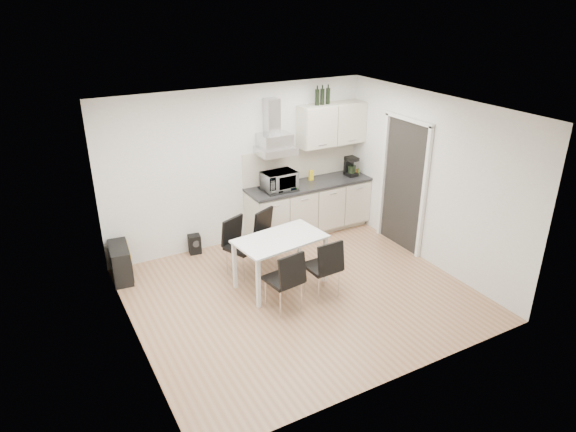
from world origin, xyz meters
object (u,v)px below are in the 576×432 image
chair_near_left (283,280)px  guitar_amp (121,262)px  chair_far_right (274,239)px  chair_near_right (322,267)px  kitchenette (310,187)px  chair_far_left (243,248)px  floor_speaker (195,244)px  dining_table (280,244)px

chair_near_left → guitar_amp: 2.53m
chair_far_right → chair_near_right: size_ratio=1.00×
chair_near_left → chair_far_right: bearing=60.8°
chair_far_right → chair_near_right: same height
kitchenette → chair_near_left: bearing=-129.0°
chair_far_left → floor_speaker: size_ratio=2.79×
dining_table → chair_near_right: chair_near_right is taller
chair_near_left → dining_table: bearing=57.8°
kitchenette → chair_near_right: bearing=-116.3°
dining_table → chair_far_left: chair_far_left is taller
dining_table → chair_near_right: size_ratio=1.51×
kitchenette → chair_near_right: kitchenette is taller
chair_far_right → guitar_amp: chair_far_right is taller
kitchenette → chair_far_right: kitchenette is taller
dining_table → chair_far_right: 0.65m
chair_near_right → floor_speaker: (-1.13, 2.06, -0.28)m
dining_table → floor_speaker: dining_table is taller
chair_far_right → chair_near_right: 1.12m
floor_speaker → guitar_amp: bearing=-160.9°
kitchenette → chair_near_left: 2.52m
chair_far_right → dining_table: bearing=46.2°
chair_far_left → chair_far_right: same height
chair_far_left → floor_speaker: chair_far_left is taller
guitar_amp → dining_table: bearing=-26.9°
kitchenette → chair_far_right: (-1.11, -0.79, -0.39)m
chair_far_right → chair_near_left: 1.23m
dining_table → floor_speaker: (-0.76, 1.53, -0.50)m
chair_far_left → chair_near_left: (0.09, -1.10, 0.00)m
chair_near_right → floor_speaker: chair_near_right is taller
dining_table → kitchenette: bearing=39.2°
kitchenette → chair_far_right: bearing=-144.6°
guitar_amp → chair_far_left: bearing=-18.6°
dining_table → chair_far_right: chair_far_right is taller
guitar_amp → chair_far_right: bearing=-11.9°
kitchenette → dining_table: size_ratio=1.90×
chair_far_right → chair_near_left: bearing=43.1°
dining_table → chair_near_left: 0.66m
kitchenette → floor_speaker: 2.18m
kitchenette → chair_near_right: (-0.94, -1.89, -0.39)m
chair_far_left → chair_near_left: 1.10m
kitchenette → guitar_amp: (-3.28, -0.08, -0.57)m
chair_near_right → guitar_amp: size_ratio=1.34×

